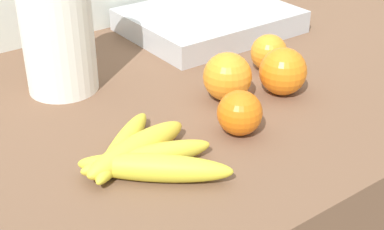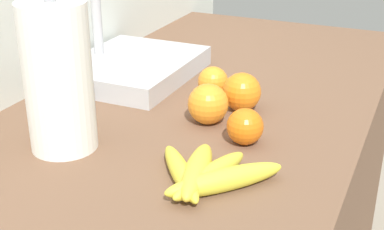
% 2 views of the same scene
% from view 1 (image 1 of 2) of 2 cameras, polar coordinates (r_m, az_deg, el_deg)
% --- Properties ---
extents(wall_back, '(2.05, 0.06, 1.30)m').
position_cam_1_polar(wall_back, '(1.39, -7.28, 1.69)').
color(wall_back, silver).
rests_on(wall_back, ground).
extents(banana_bunch, '(0.19, 0.23, 0.04)m').
position_cam_1_polar(banana_bunch, '(0.76, -5.18, -4.17)').
color(banana_bunch, yellow).
rests_on(banana_bunch, counter).
extents(orange_center, '(0.08, 0.08, 0.08)m').
position_cam_1_polar(orange_center, '(0.96, 9.33, 4.45)').
color(orange_center, orange).
rests_on(orange_center, counter).
extents(orange_back_left, '(0.07, 0.07, 0.07)m').
position_cam_1_polar(orange_back_left, '(0.83, 4.92, 0.21)').
color(orange_back_left, orange).
rests_on(orange_back_left, counter).
extents(orange_far_right, '(0.08, 0.08, 0.08)m').
position_cam_1_polar(orange_far_right, '(0.93, 3.66, 3.95)').
color(orange_far_right, orange).
rests_on(orange_far_right, counter).
extents(orange_back_right, '(0.07, 0.07, 0.07)m').
position_cam_1_polar(orange_back_right, '(1.05, 7.91, 6.37)').
color(orange_back_right, orange).
rests_on(orange_back_right, counter).
extents(paper_towel_roll, '(0.12, 0.12, 0.30)m').
position_cam_1_polar(paper_towel_roll, '(0.95, -13.87, 9.94)').
color(paper_towel_roll, white).
rests_on(paper_towel_roll, counter).
extents(sink_basin, '(0.34, 0.27, 0.23)m').
position_cam_1_polar(sink_basin, '(1.23, 1.73, 9.81)').
color(sink_basin, '#B7BABF').
rests_on(sink_basin, counter).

